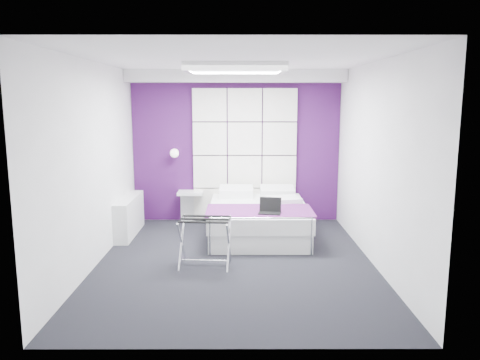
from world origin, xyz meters
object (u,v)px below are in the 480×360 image
Objects in this scene: radiator at (129,216)px; wall_lamp at (175,153)px; luggage_rack at (205,242)px; laptop at (270,209)px; nightstand at (191,193)px; bed at (258,219)px.

wall_lamp is at bearing 49.90° from radiator.
wall_lamp reaches higher than luggage_rack.
radiator is at bearing 136.60° from luggage_rack.
wall_lamp is 0.49× the size of laptop.
laptop reaches higher than luggage_rack.
radiator reaches higher than nightstand.
laptop is (0.87, 0.69, 0.27)m from luggage_rack.
bed is 0.72m from laptop.
wall_lamp is 2.47m from luggage_rack.
laptop is (1.53, -1.50, -0.64)m from wall_lamp.
radiator is at bearing 177.24° from bed.
wall_lamp is at bearing 111.15° from luggage_rack.
luggage_rack is 2.05× the size of laptop.
bed is at bearing -31.52° from wall_lamp.
radiator is at bearing -141.43° from nightstand.
nightstand is at bearing -8.65° from wall_lamp.
bed reaches higher than radiator.
radiator is 0.64× the size of bed.
radiator is 1.18m from nightstand.
wall_lamp is 1.89m from bed.
bed is at bearing 65.48° from luggage_rack.
laptop is at bearing 42.87° from luggage_rack.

